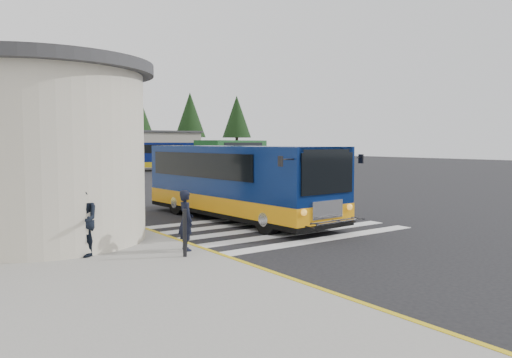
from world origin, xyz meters
TOP-DOWN VIEW (x-y plane):
  - ground at (0.00, 0.00)m, footprint 140.00×140.00m
  - curb_strip at (-4.05, 4.00)m, footprint 0.12×34.00m
  - crosswalk at (-0.50, -0.80)m, footprint 8.00×5.35m
  - depot_building at (6.00, 42.00)m, footprint 26.40×8.40m
  - tree_line at (6.29, 50.00)m, footprint 58.40×4.40m
  - transit_bus at (-0.14, 1.37)m, footprint 3.49×9.70m
  - pedestrian_a at (-4.50, -2.79)m, footprint 0.45×0.60m
  - pedestrian_b at (-6.79, -1.97)m, footprint 0.65×0.83m
  - bollard at (-4.86, -3.40)m, footprint 0.09×0.09m
  - far_bus_a at (10.05, 33.40)m, footprint 9.70×6.52m
  - far_bus_b at (18.88, 30.98)m, footprint 10.50×7.01m

SIDE VIEW (x-z plane):
  - ground at x=0.00m, z-range 0.00..0.00m
  - crosswalk at x=-0.50m, z-range 0.00..0.01m
  - curb_strip at x=-4.05m, z-range 0.00..0.16m
  - bollard at x=-4.86m, z-range 0.15..1.28m
  - pedestrian_a at x=-4.50m, z-range 0.15..1.66m
  - pedestrian_b at x=-6.79m, z-range 0.15..1.85m
  - transit_bus at x=-0.14m, z-range -0.06..2.64m
  - far_bus_a at x=10.05m, z-range 0.37..2.81m
  - far_bus_b at x=18.88m, z-range 0.40..3.05m
  - depot_building at x=6.00m, z-range 0.01..4.21m
  - tree_line at x=6.29m, z-range 1.77..11.77m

